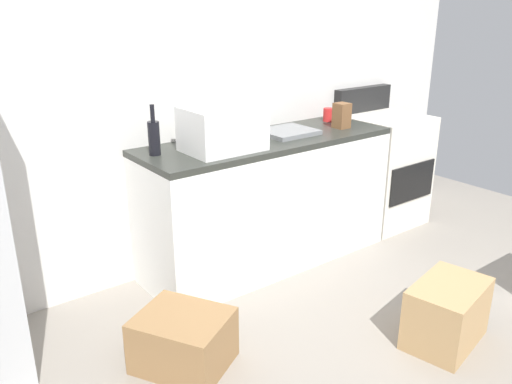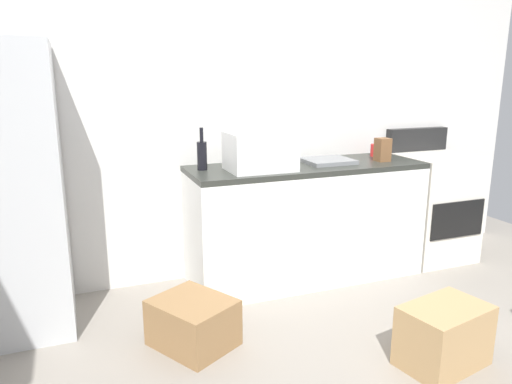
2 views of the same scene
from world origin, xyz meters
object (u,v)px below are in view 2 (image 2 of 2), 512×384
Objects in this scene: coffee_mug at (375,150)px; knife_block at (383,150)px; refrigerator at (2,193)px; microwave at (260,151)px; stove_oven at (431,205)px; wine_bottle at (202,155)px; cardboard_box_medium at (193,323)px; cardboard_box_large at (444,336)px.

coffee_mug is 0.56× the size of knife_block.
microwave is (1.64, -0.02, 0.16)m from refrigerator.
stove_oven is at bearing -15.18° from coffee_mug.
wine_bottle is 1.18m from cardboard_box_medium.
stove_oven reaches higher than cardboard_box_medium.
wine_bottle is 0.63× the size of cardboard_box_large.
microwave reaches higher than coffee_mug.
cardboard_box_medium is (0.99, -0.61, -0.73)m from refrigerator.
stove_oven is at bearing -2.23° from wine_bottle.
cardboard_box_large is at bearing -29.31° from cardboard_box_medium.
cardboard_box_medium is (-2.28, -0.67, -0.32)m from stove_oven.
cardboard_box_large is at bearing -109.97° from coffee_mug.
cardboard_box_large is at bearing -56.41° from wine_bottle.
refrigerator is at bearing 149.56° from cardboard_box_large.
stove_oven is at bearing 52.11° from cardboard_box_large.
stove_oven is 0.72m from coffee_mug.
cardboard_box_medium is (-1.77, -0.81, -0.81)m from coffee_mug.
wine_bottle is at bearing 173.41° from knife_block.
knife_block reaches higher than cardboard_box_medium.
wine_bottle is at bearing 177.77° from stove_oven.
microwave is 0.41m from wine_bottle.
microwave is 1.25m from cardboard_box_medium.
stove_oven is 2.46× the size of cardboard_box_medium.
cardboard_box_large is (-0.54, -1.50, -0.78)m from coffee_mug.
refrigerator is 3.91× the size of cardboard_box_medium.
microwave is at bearing 179.77° from knife_block.
cardboard_box_medium is at bearing -163.74° from stove_oven.
knife_block is (1.03, -0.00, -0.05)m from microwave.
wine_bottle is at bearing -177.67° from coffee_mug.
wine_bottle is 3.00× the size of coffee_mug.
knife_block is at bearing 19.10° from cardboard_box_medium.
coffee_mug is (1.12, 0.22, -0.09)m from microwave.
cardboard_box_large is 1.06× the size of cardboard_box_medium.
cardboard_box_large is at bearing -65.80° from microwave.
cardboard_box_medium is at bearing -31.82° from refrigerator.
refrigerator is 1.37m from cardboard_box_medium.
cardboard_box_large is at bearing -127.89° from stove_oven.
stove_oven is 3.67× the size of wine_bottle.
refrigerator is at bearing 179.13° from microwave.
wine_bottle is (-0.38, 0.16, -0.03)m from microwave.
cardboard_box_large is (2.21, -1.30, -0.70)m from refrigerator.
stove_oven is 11.00× the size of coffee_mug.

